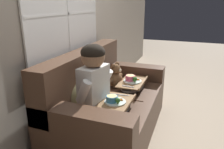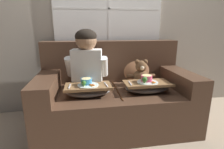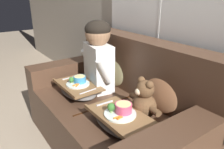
{
  "view_description": "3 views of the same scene",
  "coord_description": "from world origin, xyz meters",
  "px_view_note": "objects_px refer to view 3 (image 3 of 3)",
  "views": [
    {
      "loc": [
        -2.17,
        -0.81,
        1.5
      ],
      "look_at": [
        0.03,
        0.02,
        0.72
      ],
      "focal_mm": 35.0,
      "sensor_mm": 36.0,
      "label": 1
    },
    {
      "loc": [
        -0.35,
        -1.88,
        1.13
      ],
      "look_at": [
        -0.04,
        0.07,
        0.61
      ],
      "focal_mm": 28.0,
      "sensor_mm": 36.0,
      "label": 2
    },
    {
      "loc": [
        1.37,
        -0.96,
        1.38
      ],
      "look_at": [
        -0.0,
        0.01,
        0.72
      ],
      "focal_mm": 35.0,
      "sensor_mm": 36.0,
      "label": 3
    }
  ],
  "objects_px": {
    "teddy_bear": "(144,101)",
    "lap_tray_child": "(78,89)",
    "lap_tray_teddy": "(120,119)",
    "couch": "(117,112)",
    "throw_pillow_behind_child": "(116,67)",
    "child_figure": "(98,53)",
    "throw_pillow_behind_teddy": "(163,89)"
  },
  "relations": [
    {
      "from": "couch",
      "to": "child_figure",
      "type": "height_order",
      "value": "child_figure"
    },
    {
      "from": "child_figure",
      "to": "lap_tray_child",
      "type": "xyz_separation_m",
      "value": [
        -0.0,
        -0.23,
        -0.31
      ]
    },
    {
      "from": "lap_tray_teddy",
      "to": "teddy_bear",
      "type": "bearing_deg",
      "value": 89.93
    },
    {
      "from": "couch",
      "to": "throw_pillow_behind_child",
      "type": "height_order",
      "value": "couch"
    },
    {
      "from": "throw_pillow_behind_teddy",
      "to": "lap_tray_teddy",
      "type": "distance_m",
      "value": 0.45
    },
    {
      "from": "couch",
      "to": "lap_tray_child",
      "type": "distance_m",
      "value": 0.42
    },
    {
      "from": "child_figure",
      "to": "lap_tray_teddy",
      "type": "xyz_separation_m",
      "value": [
        0.64,
        -0.23,
        -0.31
      ]
    },
    {
      "from": "teddy_bear",
      "to": "lap_tray_child",
      "type": "xyz_separation_m",
      "value": [
        -0.64,
        -0.23,
        -0.08
      ]
    },
    {
      "from": "couch",
      "to": "lap_tray_child",
      "type": "bearing_deg",
      "value": -146.09
    },
    {
      "from": "throw_pillow_behind_teddy",
      "to": "teddy_bear",
      "type": "bearing_deg",
      "value": -90.15
    },
    {
      "from": "lap_tray_teddy",
      "to": "couch",
      "type": "bearing_deg",
      "value": 145.93
    },
    {
      "from": "throw_pillow_behind_child",
      "to": "lap_tray_teddy",
      "type": "relative_size",
      "value": 0.8
    },
    {
      "from": "teddy_bear",
      "to": "lap_tray_child",
      "type": "height_order",
      "value": "teddy_bear"
    },
    {
      "from": "couch",
      "to": "lap_tray_teddy",
      "type": "distance_m",
      "value": 0.42
    },
    {
      "from": "lap_tray_child",
      "to": "lap_tray_teddy",
      "type": "bearing_deg",
      "value": 0.01
    },
    {
      "from": "teddy_bear",
      "to": "lap_tray_teddy",
      "type": "xyz_separation_m",
      "value": [
        -0.0,
        -0.22,
        -0.07
      ]
    },
    {
      "from": "child_figure",
      "to": "teddy_bear",
      "type": "xyz_separation_m",
      "value": [
        0.64,
        -0.0,
        -0.23
      ]
    },
    {
      "from": "couch",
      "to": "lap_tray_teddy",
      "type": "xyz_separation_m",
      "value": [
        0.32,
        -0.22,
        0.17
      ]
    },
    {
      "from": "throw_pillow_behind_child",
      "to": "throw_pillow_behind_teddy",
      "type": "relative_size",
      "value": 0.98
    },
    {
      "from": "teddy_bear",
      "to": "lap_tray_child",
      "type": "distance_m",
      "value": 0.69
    },
    {
      "from": "lap_tray_child",
      "to": "lap_tray_teddy",
      "type": "distance_m",
      "value": 0.64
    },
    {
      "from": "teddy_bear",
      "to": "lap_tray_teddy",
      "type": "relative_size",
      "value": 0.69
    },
    {
      "from": "throw_pillow_behind_child",
      "to": "throw_pillow_behind_teddy",
      "type": "distance_m",
      "value": 0.64
    },
    {
      "from": "teddy_bear",
      "to": "lap_tray_teddy",
      "type": "bearing_deg",
      "value": -90.07
    },
    {
      "from": "couch",
      "to": "throw_pillow_behind_child",
      "type": "relative_size",
      "value": 4.33
    },
    {
      "from": "couch",
      "to": "teddy_bear",
      "type": "xyz_separation_m",
      "value": [
        0.32,
        0.01,
        0.24
      ]
    },
    {
      "from": "throw_pillow_behind_teddy",
      "to": "teddy_bear",
      "type": "relative_size",
      "value": 1.18
    },
    {
      "from": "couch",
      "to": "child_figure",
      "type": "xyz_separation_m",
      "value": [
        -0.32,
        0.01,
        0.48
      ]
    },
    {
      "from": "lap_tray_child",
      "to": "child_figure",
      "type": "bearing_deg",
      "value": 89.74
    },
    {
      "from": "couch",
      "to": "throw_pillow_behind_child",
      "type": "xyz_separation_m",
      "value": [
        -0.32,
        0.22,
        0.29
      ]
    },
    {
      "from": "couch",
      "to": "throw_pillow_behind_teddy",
      "type": "distance_m",
      "value": 0.48
    },
    {
      "from": "throw_pillow_behind_teddy",
      "to": "couch",
      "type": "bearing_deg",
      "value": -146.12
    }
  ]
}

